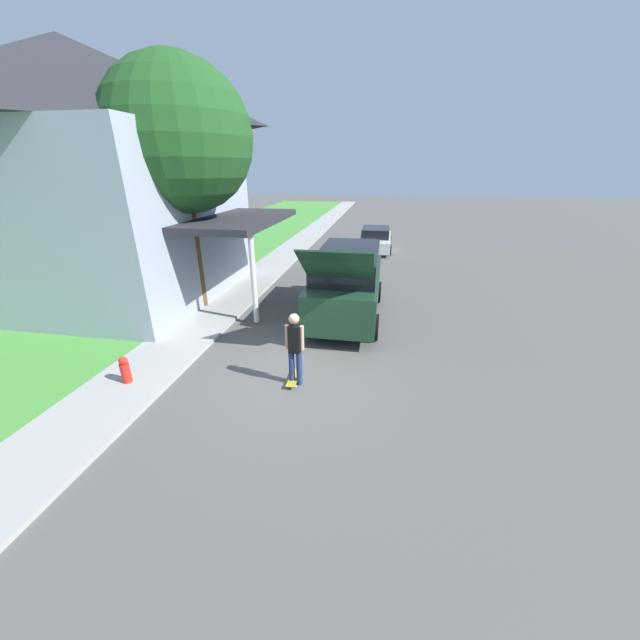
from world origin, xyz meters
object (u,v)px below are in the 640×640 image
(car_down_street, at_px, (375,239))
(skateboarder, at_px, (295,346))
(fire_hydrant, at_px, (125,370))
(suv_parked, at_px, (347,281))
(skateboard, at_px, (294,378))
(lawn_tree_near, at_px, (180,139))

(car_down_street, height_order, skateboarder, skateboarder)
(car_down_street, relative_size, fire_hydrant, 7.24)
(fire_hydrant, bearing_deg, suv_parked, 48.73)
(suv_parked, bearing_deg, fire_hydrant, -131.27)
(skateboarder, height_order, fire_hydrant, skateboarder)
(car_down_street, relative_size, skateboard, 5.85)
(suv_parked, bearing_deg, car_down_street, 87.12)
(car_down_street, xyz_separation_m, skateboard, (-1.27, -14.69, -0.54))
(car_down_street, bearing_deg, lawn_tree_near, -117.19)
(skateboard, bearing_deg, fire_hydrant, -167.16)
(skateboard, bearing_deg, suv_parked, 79.87)
(suv_parked, height_order, fire_hydrant, suv_parked)
(skateboarder, xyz_separation_m, fire_hydrant, (-3.65, -0.73, -0.54))
(suv_parked, xyz_separation_m, car_down_street, (0.53, 10.59, -0.55))
(suv_parked, height_order, car_down_street, suv_parked)
(lawn_tree_near, bearing_deg, suv_parked, 1.72)
(car_down_street, distance_m, fire_hydrant, 16.25)
(lawn_tree_near, xyz_separation_m, fire_hydrant, (0.67, -4.77, -4.85))
(suv_parked, relative_size, skateboarder, 3.43)
(skateboard, bearing_deg, skateboarder, -53.33)
(car_down_street, height_order, skateboard, car_down_street)
(fire_hydrant, bearing_deg, lawn_tree_near, 97.94)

